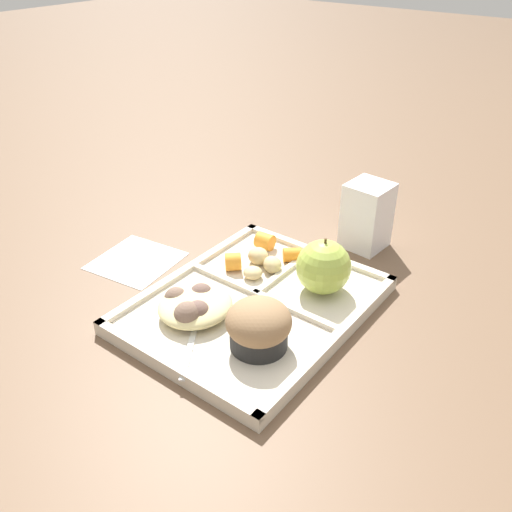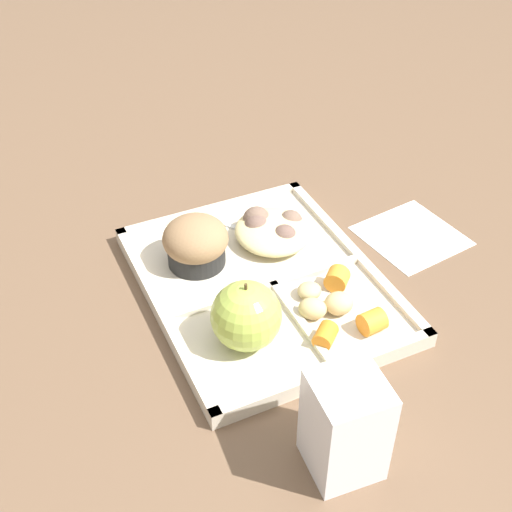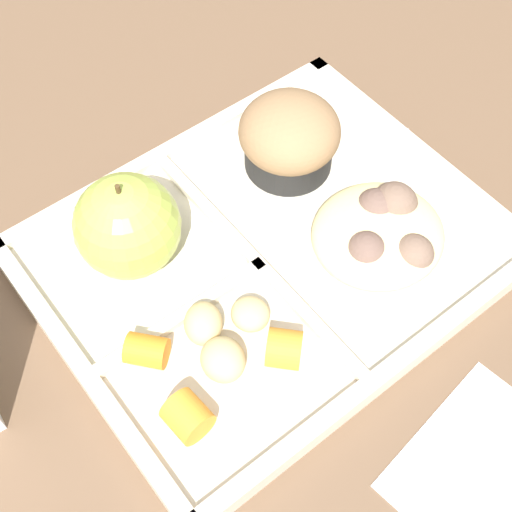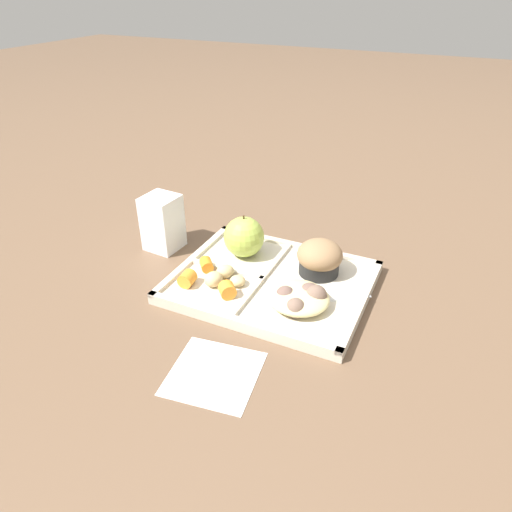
{
  "view_description": "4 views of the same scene",
  "coord_description": "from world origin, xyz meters",
  "px_view_note": "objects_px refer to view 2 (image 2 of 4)",
  "views": [
    {
      "loc": [
        0.49,
        0.38,
        0.47
      ],
      "look_at": [
        -0.04,
        -0.03,
        0.06
      ],
      "focal_mm": 38.27,
      "sensor_mm": 36.0,
      "label": 1
    },
    {
      "loc": [
        -0.57,
        0.28,
        0.58
      ],
      "look_at": [
        0.01,
        0.0,
        0.05
      ],
      "focal_mm": 48.34,
      "sensor_mm": 36.0,
      "label": 2
    },
    {
      "loc": [
        -0.2,
        -0.24,
        0.47
      ],
      "look_at": [
        -0.02,
        -0.02,
        0.05
      ],
      "focal_mm": 49.69,
      "sensor_mm": 36.0,
      "label": 3
    },
    {
      "loc": [
        0.27,
        -0.64,
        0.49
      ],
      "look_at": [
        -0.03,
        -0.01,
        0.06
      ],
      "focal_mm": 32.81,
      "sensor_mm": 36.0,
      "label": 4
    }
  ],
  "objects_px": {
    "lunch_tray": "(263,285)",
    "green_apple": "(246,316)",
    "bran_muffin": "(196,243)",
    "milk_carton": "(345,426)",
    "plastic_fork": "(249,231)"
  },
  "relations": [
    {
      "from": "milk_carton",
      "to": "green_apple",
      "type": "bearing_deg",
      "value": 11.53
    },
    {
      "from": "bran_muffin",
      "to": "green_apple",
      "type": "bearing_deg",
      "value": -180.0
    },
    {
      "from": "green_apple",
      "to": "bran_muffin",
      "type": "relative_size",
      "value": 1.03
    },
    {
      "from": "lunch_tray",
      "to": "green_apple",
      "type": "distance_m",
      "value": 0.11
    },
    {
      "from": "green_apple",
      "to": "plastic_fork",
      "type": "distance_m",
      "value": 0.21
    },
    {
      "from": "lunch_tray",
      "to": "bran_muffin",
      "type": "xyz_separation_m",
      "value": [
        0.07,
        0.06,
        0.04
      ]
    },
    {
      "from": "lunch_tray",
      "to": "milk_carton",
      "type": "xyz_separation_m",
      "value": [
        -0.26,
        0.04,
        0.05
      ]
    },
    {
      "from": "plastic_fork",
      "to": "bran_muffin",
      "type": "bearing_deg",
      "value": 109.14
    },
    {
      "from": "green_apple",
      "to": "milk_carton",
      "type": "xyz_separation_m",
      "value": [
        -0.17,
        -0.02,
        0.0
      ]
    },
    {
      "from": "green_apple",
      "to": "plastic_fork",
      "type": "height_order",
      "value": "green_apple"
    },
    {
      "from": "lunch_tray",
      "to": "green_apple",
      "type": "xyz_separation_m",
      "value": [
        -0.08,
        0.06,
        0.05
      ]
    },
    {
      "from": "milk_carton",
      "to": "lunch_tray",
      "type": "bearing_deg",
      "value": -4.06
    },
    {
      "from": "bran_muffin",
      "to": "plastic_fork",
      "type": "distance_m",
      "value": 0.1
    },
    {
      "from": "lunch_tray",
      "to": "green_apple",
      "type": "relative_size",
      "value": 4.0
    },
    {
      "from": "bran_muffin",
      "to": "plastic_fork",
      "type": "bearing_deg",
      "value": -70.86
    }
  ]
}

